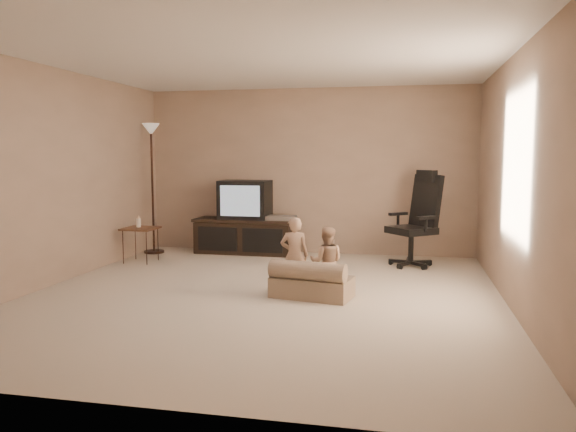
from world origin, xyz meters
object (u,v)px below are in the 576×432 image
at_px(side_table, 140,229).
at_px(toddler_left, 294,255).
at_px(tv_stand, 246,223).
at_px(child_sofa, 311,282).
at_px(toddler_right, 327,262).
at_px(floor_lamp, 152,159).
at_px(office_chair, 416,232).

height_order(side_table, toddler_left, toddler_left).
height_order(tv_stand, toddler_left, tv_stand).
distance_m(child_sofa, toddler_right, 0.28).
relative_size(tv_stand, floor_lamp, 0.79).
xyz_separation_m(tv_stand, office_chair, (2.54, -0.50, 0.00)).
distance_m(office_chair, floor_lamp, 4.05).
bearing_deg(side_table, toddler_right, -25.94).
distance_m(tv_stand, floor_lamp, 1.72).
relative_size(toddler_left, toddler_right, 1.13).
bearing_deg(tv_stand, child_sofa, -58.95).
distance_m(floor_lamp, toddler_left, 3.48).
bearing_deg(side_table, floor_lamp, 101.33).
relative_size(tv_stand, child_sofa, 1.75).
relative_size(floor_lamp, toddler_left, 2.35).
bearing_deg(tv_stand, toddler_right, -55.34).
bearing_deg(toddler_left, child_sofa, 137.35).
bearing_deg(office_chair, toddler_right, -67.19).
bearing_deg(child_sofa, floor_lamp, 152.31).
bearing_deg(office_chair, floor_lamp, -133.59).
height_order(tv_stand, floor_lamp, floor_lamp).
xyz_separation_m(tv_stand, side_table, (-1.24, -1.01, 0.01)).
bearing_deg(toddler_right, tv_stand, -61.33).
xyz_separation_m(side_table, floor_lamp, (-0.15, 0.73, 0.96)).
height_order(tv_stand, office_chair, office_chair).
relative_size(floor_lamp, toddler_right, 2.64).
relative_size(tv_stand, toddler_right, 2.10).
relative_size(child_sofa, toddler_left, 1.07).
bearing_deg(tv_stand, office_chair, -10.13).
xyz_separation_m(office_chair, child_sofa, (-1.10, -1.98, -0.30)).
height_order(side_table, toddler_right, toddler_right).
relative_size(side_table, child_sofa, 0.74).
bearing_deg(tv_stand, toddler_left, -61.23).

